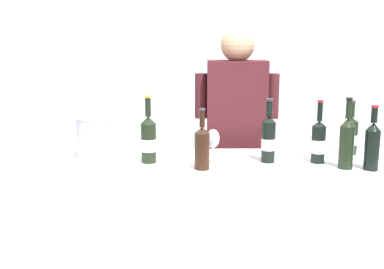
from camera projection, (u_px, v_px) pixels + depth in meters
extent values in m
cube|color=silver|center=(200.00, 60.00, 5.03)|extent=(8.00, 0.10, 2.80)
cube|color=white|center=(212.00, 248.00, 2.65)|extent=(2.08, 0.63, 0.97)
cylinder|color=black|center=(318.00, 145.00, 2.53)|extent=(0.07, 0.07, 0.20)
cone|color=black|center=(319.00, 124.00, 2.51)|extent=(0.07, 0.07, 0.03)
cylinder|color=black|center=(320.00, 112.00, 2.50)|extent=(0.03, 0.03, 0.10)
cylinder|color=maroon|center=(321.00, 101.00, 2.49)|extent=(0.03, 0.03, 0.01)
cylinder|color=silver|center=(318.00, 146.00, 2.53)|extent=(0.07, 0.07, 0.07)
cylinder|color=black|center=(268.00, 142.00, 2.54)|extent=(0.07, 0.07, 0.22)
cone|color=black|center=(269.00, 119.00, 2.52)|extent=(0.07, 0.07, 0.03)
cylinder|color=black|center=(269.00, 109.00, 2.51)|extent=(0.03, 0.03, 0.08)
cylinder|color=#333338|center=(270.00, 100.00, 2.50)|extent=(0.04, 0.04, 0.01)
cylinder|color=silver|center=(268.00, 144.00, 2.55)|extent=(0.07, 0.07, 0.06)
cylinder|color=black|center=(202.00, 151.00, 2.40)|extent=(0.08, 0.08, 0.18)
cone|color=black|center=(202.00, 130.00, 2.38)|extent=(0.08, 0.08, 0.03)
cylinder|color=black|center=(202.00, 119.00, 2.37)|extent=(0.03, 0.03, 0.08)
cylinder|color=#333338|center=(202.00, 110.00, 2.36)|extent=(0.03, 0.03, 0.01)
cylinder|color=black|center=(346.00, 148.00, 2.41)|extent=(0.07, 0.07, 0.22)
cone|color=black|center=(348.00, 122.00, 2.39)|extent=(0.07, 0.07, 0.04)
cylinder|color=black|center=(349.00, 109.00, 2.38)|extent=(0.03, 0.03, 0.09)
cylinder|color=black|center=(349.00, 99.00, 2.37)|extent=(0.03, 0.03, 0.01)
cylinder|color=black|center=(149.00, 143.00, 2.53)|extent=(0.08, 0.08, 0.21)
cone|color=black|center=(148.00, 120.00, 2.51)|extent=(0.08, 0.08, 0.04)
cylinder|color=black|center=(148.00, 107.00, 2.50)|extent=(0.03, 0.03, 0.10)
cylinder|color=#B79333|center=(148.00, 97.00, 2.48)|extent=(0.03, 0.03, 0.01)
cylinder|color=white|center=(149.00, 145.00, 2.53)|extent=(0.08, 0.08, 0.07)
cylinder|color=black|center=(372.00, 150.00, 2.39)|extent=(0.07, 0.07, 0.20)
cone|color=black|center=(374.00, 127.00, 2.37)|extent=(0.07, 0.07, 0.04)
cylinder|color=black|center=(374.00, 115.00, 2.36)|extent=(0.03, 0.03, 0.07)
cylinder|color=maroon|center=(375.00, 107.00, 2.35)|extent=(0.04, 0.04, 0.01)
cylinder|color=black|center=(350.00, 138.00, 2.73)|extent=(0.08, 0.08, 0.18)
cone|color=black|center=(352.00, 120.00, 2.71)|extent=(0.08, 0.08, 0.03)
cylinder|color=black|center=(352.00, 110.00, 2.70)|extent=(0.03, 0.03, 0.08)
cylinder|color=#333338|center=(353.00, 102.00, 2.69)|extent=(0.03, 0.03, 0.01)
cylinder|color=white|center=(350.00, 139.00, 2.73)|extent=(0.08, 0.08, 0.06)
cylinder|color=silver|center=(213.00, 164.00, 2.52)|extent=(0.07, 0.07, 0.00)
cylinder|color=silver|center=(213.00, 155.00, 2.51)|extent=(0.01, 0.01, 0.09)
ellipsoid|color=silver|center=(213.00, 139.00, 2.49)|extent=(0.07, 0.07, 0.10)
ellipsoid|color=maroon|center=(213.00, 142.00, 2.49)|extent=(0.05, 0.05, 0.03)
cylinder|color=silver|center=(95.00, 138.00, 2.63)|extent=(0.19, 0.19, 0.22)
torus|color=silver|center=(94.00, 118.00, 2.60)|extent=(0.20, 0.20, 0.01)
cube|color=black|center=(235.00, 216.00, 3.26)|extent=(0.35, 0.26, 0.89)
cube|color=#47191E|center=(237.00, 107.00, 3.11)|extent=(0.39, 0.26, 0.60)
sphere|color=tan|center=(238.00, 45.00, 3.04)|extent=(0.21, 0.21, 0.21)
cylinder|color=#47191E|center=(273.00, 96.00, 3.09)|extent=(0.08, 0.08, 0.29)
cylinder|color=#47191E|center=(201.00, 96.00, 3.11)|extent=(0.08, 0.08, 0.29)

